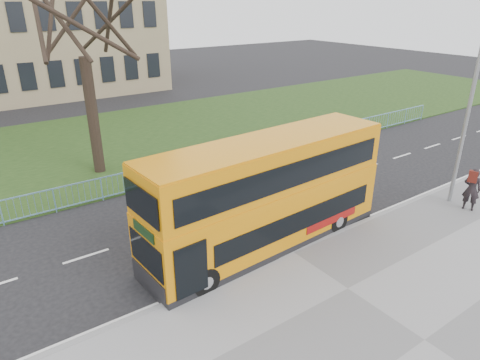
{
  "coord_description": "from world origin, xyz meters",
  "views": [
    {
      "loc": [
        -8.92,
        -11.02,
        8.34
      ],
      "look_at": [
        -0.45,
        1.0,
        2.07
      ],
      "focal_mm": 32.0,
      "sensor_mm": 36.0,
      "label": 1
    }
  ],
  "objects": [
    {
      "name": "guard_railing",
      "position": [
        0.0,
        6.6,
        0.55
      ],
      "size": [
        40.0,
        0.12,
        1.1
      ],
      "primitive_type": null,
      "color": "#74ACCF",
      "rests_on": "ground"
    },
    {
      "name": "pavement",
      "position": [
        0.0,
        -6.75,
        0.06
      ],
      "size": [
        80.0,
        10.5,
        0.12
      ],
      "primitive_type": "cube",
      "color": "slate",
      "rests_on": "ground"
    },
    {
      "name": "yellow_bus",
      "position": [
        -0.33,
        -0.51,
        2.12
      ],
      "size": [
        9.55,
        2.77,
        3.95
      ],
      "rotation": [
        0.0,
        0.0,
        0.06
      ],
      "color": "orange",
      "rests_on": "ground"
    },
    {
      "name": "bare_tree",
      "position": [
        -3.0,
        10.0,
        6.93
      ],
      "size": [
        9.59,
        9.59,
        13.7
      ],
      "primitive_type": null,
      "color": "black",
      "rests_on": "grass_verge"
    },
    {
      "name": "grass_verge",
      "position": [
        0.0,
        14.3,
        0.04
      ],
      "size": [
        80.0,
        15.4,
        0.08
      ],
      "primitive_type": "cube",
      "color": "#1A3412",
      "rests_on": "ground"
    },
    {
      "name": "kerb",
      "position": [
        0.0,
        -1.55,
        0.07
      ],
      "size": [
        80.0,
        0.2,
        0.14
      ],
      "primitive_type": "cube",
      "color": "gray",
      "rests_on": "ground"
    },
    {
      "name": "pedestrian",
      "position": [
        8.25,
        -3.36,
        1.04
      ],
      "size": [
        0.66,
        0.79,
        1.84
      ],
      "primitive_type": "imported",
      "rotation": [
        0.0,
        0.0,
        1.95
      ],
      "color": "black",
      "rests_on": "pavement"
    },
    {
      "name": "street_lamp",
      "position": [
        8.27,
        -2.48,
        4.69
      ],
      "size": [
        1.77,
        0.22,
        8.33
      ],
      "rotation": [
        0.0,
        0.0,
        -0.03
      ],
      "color": "gray",
      "rests_on": "pavement"
    },
    {
      "name": "ground",
      "position": [
        0.0,
        0.0,
        0.0
      ],
      "size": [
        120.0,
        120.0,
        0.0
      ],
      "primitive_type": "plane",
      "color": "black",
      "rests_on": "ground"
    }
  ]
}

